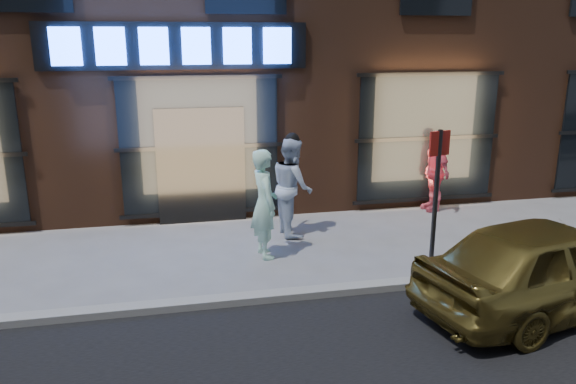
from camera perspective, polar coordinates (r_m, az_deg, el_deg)
The scene contains 7 objects.
ground at distance 8.40m, azimuth -6.84°, elevation -11.32°, with size 90.00×90.00×0.00m, color slate.
curb at distance 8.38m, azimuth -6.85°, elevation -10.95°, with size 60.00×0.25×0.12m, color gray.
man_bowtie at distance 9.78m, azimuth -2.42°, elevation -1.20°, with size 0.71×0.46×1.93m, color #C2FFE4.
man_cap at distance 10.93m, azimuth 0.43°, elevation 0.59°, with size 0.94×0.73×1.92m, color white.
passerby at distance 12.87m, azimuth 14.62°, elevation 2.10°, with size 1.06×0.44×1.80m, color #DF5C70.
gold_sedan at distance 8.75m, azimuth 25.09°, elevation -6.75°, with size 1.62×4.02×1.37m, color olive.
sign_post at distance 9.10m, azimuth 14.83°, elevation 0.21°, with size 0.38×0.13×2.41m.
Camera 1 is at (-0.57, -7.48, 3.78)m, focal length 35.00 mm.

